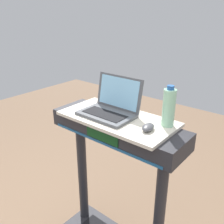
% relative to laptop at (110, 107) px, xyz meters
% --- Properties ---
extents(desk_board, '(0.72, 0.36, 0.02)m').
position_rel_laptop_xyz_m(desk_board, '(0.06, -0.01, -0.06)').
color(desk_board, beige).
rests_on(desk_board, treadmill_base).
extents(laptop, '(0.34, 0.26, 0.23)m').
position_rel_laptop_xyz_m(laptop, '(0.00, 0.00, 0.00)').
color(laptop, '#515459').
rests_on(laptop, desk_board).
extents(computer_mouse, '(0.08, 0.11, 0.03)m').
position_rel_laptop_xyz_m(computer_mouse, '(0.30, -0.04, -0.03)').
color(computer_mouse, '#4C4C51').
rests_on(computer_mouse, desk_board).
extents(water_bottle, '(0.07, 0.07, 0.24)m').
position_rel_laptop_xyz_m(water_bottle, '(0.36, 0.08, 0.06)').
color(water_bottle, '#9EDBB2').
rests_on(water_bottle, desk_board).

